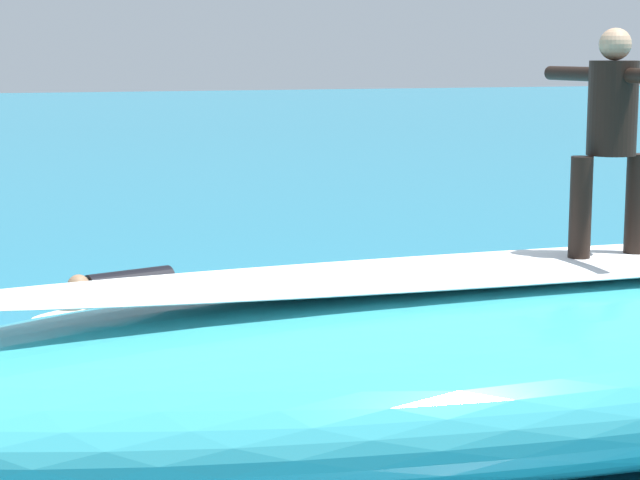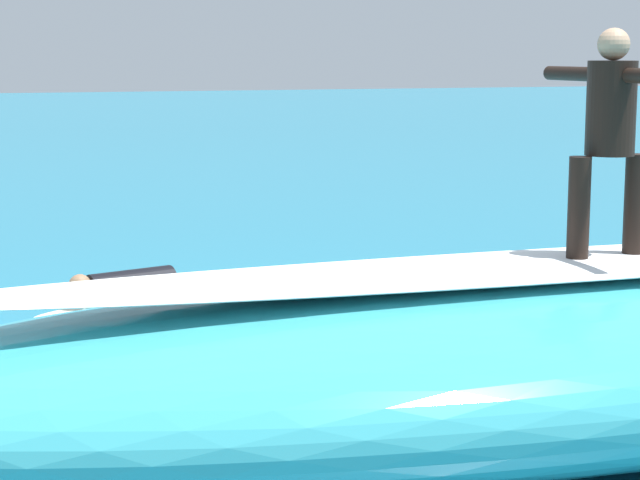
{
  "view_description": "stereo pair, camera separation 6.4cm",
  "coord_description": "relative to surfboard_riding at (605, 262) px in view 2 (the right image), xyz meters",
  "views": [
    {
      "loc": [
        3.11,
        9.36,
        2.52
      ],
      "look_at": [
        0.12,
        0.62,
        1.0
      ],
      "focal_mm": 65.36,
      "sensor_mm": 36.0,
      "label": 1
    },
    {
      "loc": [
        3.05,
        9.38,
        2.52
      ],
      "look_at": [
        0.12,
        0.62,
        1.0
      ],
      "focal_mm": 65.36,
      "sensor_mm": 36.0,
      "label": 2
    }
  ],
  "objects": [
    {
      "name": "ground_plane",
      "position": [
        1.04,
        -2.96,
        -1.16
      ],
      "size": [
        120.0,
        120.0,
        0.0
      ],
      "primitive_type": "plane",
      "color": "teal"
    },
    {
      "name": "wave_crest",
      "position": [
        0.27,
        -0.0,
        -0.6
      ],
      "size": [
        9.86,
        3.14,
        1.12
      ],
      "primitive_type": "ellipsoid",
      "rotation": [
        0.0,
        0.0,
        -0.01
      ],
      "color": "teal",
      "rests_on": "ground_plane"
    },
    {
      "name": "wave_foam_lip",
      "position": [
        0.27,
        -0.0,
        0.01
      ],
      "size": [
        8.36,
        1.17,
        0.08
      ],
      "primitive_type": "ellipsoid",
      "rotation": [
        0.0,
        0.0,
        -0.01
      ],
      "color": "white",
      "rests_on": "wave_crest"
    },
    {
      "name": "surfboard_riding",
      "position": [
        0.0,
        0.0,
        0.0
      ],
      "size": [
        2.21,
        0.73,
        0.07
      ],
      "primitive_type": "ellipsoid",
      "rotation": [
        0.0,
        0.0,
        0.09
      ],
      "color": "#33B2D1",
      "rests_on": "wave_crest"
    },
    {
      "name": "surfer_riding",
      "position": [
        0.0,
        0.0,
        0.88
      ],
      "size": [
        0.58,
        1.38,
        1.46
      ],
      "rotation": [
        0.0,
        0.0,
        0.09
      ],
      "color": "black",
      "rests_on": "surfboard_riding"
    },
    {
      "name": "surfboard_paddling",
      "position": [
        2.31,
        -4.7,
        -1.11
      ],
      "size": [
        2.08,
        1.07,
        0.09
      ],
      "primitive_type": "ellipsoid",
      "rotation": [
        0.0,
        0.0,
        0.3
      ],
      "color": "#EAE5C6",
      "rests_on": "ground_plane"
    },
    {
      "name": "surfer_paddling",
      "position": [
        2.18,
        -4.74,
        -0.93
      ],
      "size": [
        1.77,
        0.76,
        0.32
      ],
      "rotation": [
        0.0,
        0.0,
        0.3
      ],
      "color": "black",
      "rests_on": "surfboard_paddling"
    },
    {
      "name": "foam_patch_near",
      "position": [
        0.4,
        -3.58,
        -1.08
      ],
      "size": [
        1.04,
        1.13,
        0.15
      ],
      "primitive_type": "ellipsoid",
      "rotation": [
        0.0,
        0.0,
        2.19
      ],
      "color": "white",
      "rests_on": "ground_plane"
    }
  ]
}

